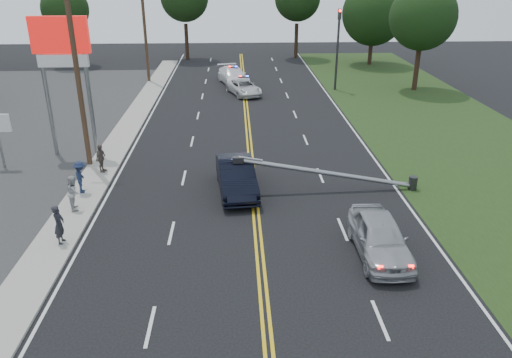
{
  "coord_description": "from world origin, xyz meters",
  "views": [
    {
      "loc": [
        -0.88,
        -14.82,
        10.6
      ],
      "look_at": [
        0.01,
        5.75,
        1.7
      ],
      "focal_mm": 35.0,
      "sensor_mm": 36.0,
      "label": 1
    }
  ],
  "objects_px": {
    "pylon_sign": "(62,53)",
    "emergency_b": "(233,76)",
    "bystander_d": "(101,158)",
    "utility_pole_mid": "(78,77)",
    "bystander_a": "(59,224)",
    "utility_pole_far": "(145,28)",
    "bystander_c": "(81,177)",
    "waiting_sedan": "(380,237)",
    "fallen_streetlight": "(337,174)",
    "bystander_b": "(74,192)",
    "crashed_sedan": "(236,176)",
    "emergency_a": "(244,88)",
    "traffic_signal": "(338,43)"
  },
  "relations": [
    {
      "from": "fallen_streetlight",
      "to": "bystander_b",
      "type": "relative_size",
      "value": 5.72
    },
    {
      "from": "bystander_d",
      "to": "bystander_c",
      "type": "bearing_deg",
      "value": -173.31
    },
    {
      "from": "crashed_sedan",
      "to": "emergency_b",
      "type": "height_order",
      "value": "crashed_sedan"
    },
    {
      "from": "crashed_sedan",
      "to": "bystander_a",
      "type": "height_order",
      "value": "bystander_a"
    },
    {
      "from": "waiting_sedan",
      "to": "emergency_a",
      "type": "bearing_deg",
      "value": 100.36
    },
    {
      "from": "fallen_streetlight",
      "to": "waiting_sedan",
      "type": "bearing_deg",
      "value": -85.21
    },
    {
      "from": "traffic_signal",
      "to": "bystander_b",
      "type": "xyz_separation_m",
      "value": [
        -16.65,
        -23.68,
        -3.27
      ]
    },
    {
      "from": "bystander_d",
      "to": "bystander_a",
      "type": "bearing_deg",
      "value": -164.96
    },
    {
      "from": "bystander_a",
      "to": "crashed_sedan",
      "type": "bearing_deg",
      "value": -54.56
    },
    {
      "from": "emergency_b",
      "to": "bystander_d",
      "type": "bearing_deg",
      "value": -122.67
    },
    {
      "from": "utility_pole_mid",
      "to": "bystander_a",
      "type": "distance_m",
      "value": 9.77
    },
    {
      "from": "utility_pole_far",
      "to": "utility_pole_mid",
      "type": "bearing_deg",
      "value": -90.0
    },
    {
      "from": "bystander_c",
      "to": "bystander_d",
      "type": "relative_size",
      "value": 1.04
    },
    {
      "from": "waiting_sedan",
      "to": "bystander_c",
      "type": "relative_size",
      "value": 2.83
    },
    {
      "from": "emergency_a",
      "to": "emergency_b",
      "type": "relative_size",
      "value": 0.84
    },
    {
      "from": "waiting_sedan",
      "to": "bystander_d",
      "type": "xyz_separation_m",
      "value": [
        -12.9,
        8.85,
        0.11
      ]
    },
    {
      "from": "emergency_a",
      "to": "bystander_a",
      "type": "bearing_deg",
      "value": -126.45
    },
    {
      "from": "utility_pole_mid",
      "to": "bystander_a",
      "type": "bearing_deg",
      "value": -82.58
    },
    {
      "from": "bystander_d",
      "to": "fallen_streetlight",
      "type": "bearing_deg",
      "value": -88.82
    },
    {
      "from": "pylon_sign",
      "to": "bystander_b",
      "type": "xyz_separation_m",
      "value": [
        2.15,
        -7.68,
        -5.06
      ]
    },
    {
      "from": "crashed_sedan",
      "to": "bystander_a",
      "type": "xyz_separation_m",
      "value": [
        -7.18,
        -4.93,
        0.12
      ]
    },
    {
      "from": "crashed_sedan",
      "to": "utility_pole_mid",
      "type": "bearing_deg",
      "value": 149.28
    },
    {
      "from": "utility_pole_far",
      "to": "crashed_sedan",
      "type": "bearing_deg",
      "value": -72.15
    },
    {
      "from": "fallen_streetlight",
      "to": "bystander_d",
      "type": "xyz_separation_m",
      "value": [
        -12.4,
        2.8,
        -0.01
      ]
    },
    {
      "from": "fallen_streetlight",
      "to": "bystander_d",
      "type": "relative_size",
      "value": 5.97
    },
    {
      "from": "traffic_signal",
      "to": "emergency_b",
      "type": "height_order",
      "value": "traffic_signal"
    },
    {
      "from": "traffic_signal",
      "to": "utility_pole_far",
      "type": "distance_m",
      "value": 17.97
    },
    {
      "from": "traffic_signal",
      "to": "bystander_d",
      "type": "bearing_deg",
      "value": -130.69
    },
    {
      "from": "pylon_sign",
      "to": "utility_pole_far",
      "type": "distance_m",
      "value": 20.06
    },
    {
      "from": "traffic_signal",
      "to": "fallen_streetlight",
      "type": "bearing_deg",
      "value": -100.59
    },
    {
      "from": "pylon_sign",
      "to": "bystander_d",
      "type": "bearing_deg",
      "value": -54.42
    },
    {
      "from": "emergency_a",
      "to": "bystander_a",
      "type": "distance_m",
      "value": 26.48
    },
    {
      "from": "utility_pole_mid",
      "to": "utility_pole_far",
      "type": "bearing_deg",
      "value": 90.0
    },
    {
      "from": "utility_pole_far",
      "to": "bystander_c",
      "type": "bearing_deg",
      "value": -88.55
    },
    {
      "from": "emergency_a",
      "to": "bystander_a",
      "type": "relative_size",
      "value": 2.73
    },
    {
      "from": "crashed_sedan",
      "to": "bystander_d",
      "type": "relative_size",
      "value": 3.19
    },
    {
      "from": "fallen_streetlight",
      "to": "bystander_c",
      "type": "xyz_separation_m",
      "value": [
        -12.73,
        0.13,
        0.02
      ]
    },
    {
      "from": "utility_pole_mid",
      "to": "pylon_sign",
      "type": "bearing_deg",
      "value": 123.02
    },
    {
      "from": "traffic_signal",
      "to": "utility_pole_mid",
      "type": "relative_size",
      "value": 0.7
    },
    {
      "from": "traffic_signal",
      "to": "waiting_sedan",
      "type": "xyz_separation_m",
      "value": [
        -3.61,
        -28.05,
        -3.42
      ]
    },
    {
      "from": "pylon_sign",
      "to": "emergency_b",
      "type": "xyz_separation_m",
      "value": [
        9.5,
        18.87,
        -5.22
      ]
    },
    {
      "from": "emergency_a",
      "to": "bystander_b",
      "type": "distance_m",
      "value": 23.64
    },
    {
      "from": "crashed_sedan",
      "to": "bystander_c",
      "type": "distance_m",
      "value": 7.67
    },
    {
      "from": "fallen_streetlight",
      "to": "utility_pole_far",
      "type": "distance_m",
      "value": 29.54
    },
    {
      "from": "fallen_streetlight",
      "to": "bystander_d",
      "type": "height_order",
      "value": "fallen_streetlight"
    },
    {
      "from": "utility_pole_far",
      "to": "bystander_c",
      "type": "xyz_separation_m",
      "value": [
        0.65,
        -25.87,
        -4.15
      ]
    },
    {
      "from": "emergency_b",
      "to": "pylon_sign",
      "type": "bearing_deg",
      "value": -131.31
    },
    {
      "from": "traffic_signal",
      "to": "bystander_a",
      "type": "relative_size",
      "value": 4.26
    },
    {
      "from": "waiting_sedan",
      "to": "emergency_a",
      "type": "height_order",
      "value": "waiting_sedan"
    },
    {
      "from": "utility_pole_mid",
      "to": "emergency_b",
      "type": "distance_m",
      "value": 22.83
    }
  ]
}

